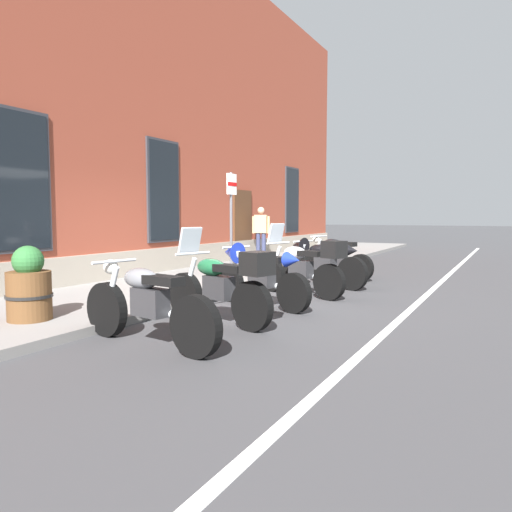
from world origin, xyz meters
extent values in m
plane|color=#38383A|center=(0.00, 0.00, 0.00)|extent=(140.00, 140.00, 0.00)
cube|color=slate|center=(0.00, 1.56, 0.06)|extent=(33.79, 3.11, 0.12)
cube|color=silver|center=(0.00, -3.20, 0.00)|extent=(33.79, 0.12, 0.01)
cube|color=gray|center=(0.00, 3.07, 0.35)|extent=(27.79, 0.10, 0.70)
cube|color=#2D2D33|center=(-1.98, 3.09, 2.10)|extent=(1.22, 0.06, 2.52)
cube|color=black|center=(-1.98, 3.06, 2.10)|extent=(1.10, 0.03, 2.40)
cube|color=#2D2D33|center=(1.98, 3.09, 2.10)|extent=(1.22, 0.06, 2.52)
cube|color=black|center=(1.98, 3.06, 2.10)|extent=(1.10, 0.03, 2.40)
cube|color=#472B19|center=(5.95, 3.08, 1.15)|extent=(1.10, 0.08, 2.30)
cube|color=#2D2D33|center=(9.92, 3.09, 2.10)|extent=(1.22, 0.06, 2.52)
cube|color=black|center=(9.92, 3.06, 2.10)|extent=(1.10, 0.03, 2.40)
cylinder|color=black|center=(-3.30, -0.18, 0.34)|extent=(0.24, 0.68, 0.67)
cylinder|color=black|center=(-3.57, -1.69, 0.34)|extent=(0.24, 0.68, 0.67)
cylinder|color=silver|center=(-3.32, -0.27, 0.58)|extent=(0.12, 0.31, 0.62)
cube|color=#28282B|center=(-3.44, -0.98, 0.52)|extent=(0.29, 0.47, 0.32)
ellipsoid|color=slate|center=(-3.42, -0.84, 0.78)|extent=(0.35, 0.56, 0.24)
cube|color=black|center=(-3.48, -1.21, 0.79)|extent=(0.30, 0.51, 0.10)
cylinder|color=silver|center=(-3.33, -0.35, 0.95)|extent=(0.62, 0.14, 0.04)
cylinder|color=silver|center=(-3.38, -1.30, 0.39)|extent=(0.17, 0.46, 0.09)
sphere|color=silver|center=(-3.32, -0.27, 0.88)|extent=(0.18, 0.18, 0.18)
cylinder|color=black|center=(-1.88, -0.34, 0.33)|extent=(0.29, 0.67, 0.66)
cylinder|color=black|center=(-2.23, -1.65, 0.33)|extent=(0.29, 0.67, 0.66)
cylinder|color=silver|center=(-1.90, -0.44, 0.58)|extent=(0.15, 0.32, 0.63)
cube|color=#28282B|center=(-2.07, -1.04, 0.51)|extent=(0.33, 0.48, 0.32)
ellipsoid|color=#195633|center=(-2.03, -0.90, 0.78)|extent=(0.39, 0.57, 0.24)
cube|color=black|center=(-2.13, -1.26, 0.79)|extent=(0.34, 0.52, 0.10)
cylinder|color=silver|center=(-1.92, -0.51, 0.95)|extent=(0.61, 0.20, 0.04)
cylinder|color=silver|center=(-2.03, -1.36, 0.38)|extent=(0.21, 0.46, 0.09)
cube|color=#B2BCC6|center=(-1.91, -0.46, 1.13)|extent=(0.38, 0.23, 0.40)
cube|color=black|center=(-2.26, -1.74, 0.89)|extent=(0.43, 0.40, 0.30)
cylinder|color=black|center=(-0.45, -0.25, 0.31)|extent=(0.30, 0.63, 0.63)
cylinder|color=black|center=(-0.89, -1.66, 0.31)|extent=(0.30, 0.63, 0.63)
cylinder|color=silver|center=(-0.48, -0.34, 0.58)|extent=(0.16, 0.33, 0.66)
cube|color=#28282B|center=(-0.68, -1.00, 0.49)|extent=(0.34, 0.49, 0.32)
ellipsoid|color=#192D9E|center=(-0.64, -0.86, 0.79)|extent=(0.40, 0.57, 0.24)
cube|color=black|center=(-0.75, -1.22, 0.80)|extent=(0.35, 0.52, 0.10)
cylinder|color=silver|center=(-0.50, -0.42, 0.96)|extent=(0.60, 0.22, 0.04)
cylinder|color=silver|center=(-0.66, -1.32, 0.36)|extent=(0.22, 0.46, 0.09)
cone|color=#192D9E|center=(-0.46, -0.30, 0.86)|extent=(0.45, 0.43, 0.36)
cone|color=#192D9E|center=(-0.88, -1.64, 0.82)|extent=(0.31, 0.32, 0.24)
cylinder|color=black|center=(0.91, -0.40, 0.32)|extent=(0.32, 0.65, 0.65)
cylinder|color=black|center=(0.47, -1.75, 0.32)|extent=(0.32, 0.65, 0.65)
cylinder|color=silver|center=(0.88, -0.50, 0.59)|extent=(0.17, 0.32, 0.65)
cube|color=#28282B|center=(0.68, -1.12, 0.50)|extent=(0.35, 0.49, 0.32)
ellipsoid|color=#B7BABF|center=(0.72, -0.98, 0.80)|extent=(0.41, 0.58, 0.24)
cube|color=black|center=(0.60, -1.34, 0.81)|extent=(0.36, 0.52, 0.10)
cylinder|color=silver|center=(0.86, -0.57, 0.97)|extent=(0.60, 0.23, 0.04)
cylinder|color=silver|center=(0.70, -1.45, 0.37)|extent=(0.23, 0.46, 0.09)
cube|color=#B2BCC6|center=(0.88, -0.52, 1.15)|extent=(0.39, 0.25, 0.40)
cube|color=black|center=(0.44, -1.85, 0.91)|extent=(0.44, 0.42, 0.30)
cylinder|color=black|center=(2.22, -0.39, 0.34)|extent=(0.32, 0.68, 0.68)
cylinder|color=black|center=(1.78, -1.78, 0.34)|extent=(0.32, 0.68, 0.68)
cylinder|color=silver|center=(2.19, -0.48, 0.58)|extent=(0.16, 0.31, 0.61)
cube|color=#28282B|center=(1.98, -1.13, 0.52)|extent=(0.34, 0.49, 0.32)
ellipsoid|color=black|center=(2.03, -0.99, 0.77)|extent=(0.40, 0.57, 0.24)
cube|color=black|center=(1.92, -1.35, 0.78)|extent=(0.35, 0.52, 0.10)
cylinder|color=silver|center=(2.16, -0.56, 0.94)|extent=(0.60, 0.22, 0.04)
cylinder|color=silver|center=(2.01, -1.45, 0.39)|extent=(0.22, 0.46, 0.09)
cone|color=black|center=(2.20, -0.43, 0.84)|extent=(0.44, 0.43, 0.36)
cone|color=black|center=(1.79, -1.76, 0.80)|extent=(0.31, 0.32, 0.24)
cylinder|color=black|center=(3.57, -0.24, 0.31)|extent=(0.29, 0.63, 0.62)
cylinder|color=black|center=(3.19, -1.56, 0.31)|extent=(0.29, 0.63, 0.62)
cylinder|color=silver|center=(3.55, -0.33, 0.59)|extent=(0.16, 0.34, 0.69)
cube|color=#28282B|center=(3.37, -0.95, 0.49)|extent=(0.34, 0.48, 0.32)
ellipsoid|color=black|center=(3.41, -0.80, 0.83)|extent=(0.40, 0.57, 0.24)
cube|color=black|center=(3.30, -1.17, 0.84)|extent=(0.35, 0.52, 0.10)
cylinder|color=silver|center=(3.52, -0.41, 1.00)|extent=(0.60, 0.21, 0.04)
cylinder|color=silver|center=(3.40, -1.27, 0.36)|extent=(0.21, 0.46, 0.09)
sphere|color=silver|center=(3.55, -0.33, 0.93)|extent=(0.18, 0.18, 0.18)
cylinder|color=#2D3351|center=(6.31, 2.69, 0.53)|extent=(0.14, 0.14, 0.82)
cylinder|color=#2D3351|center=(6.35, 2.52, 0.53)|extent=(0.14, 0.14, 0.82)
cube|color=tan|center=(6.33, 2.61, 1.23)|extent=(0.29, 0.43, 0.58)
sphere|color=tan|center=(6.33, 2.61, 1.66)|extent=(0.22, 0.22, 0.22)
cylinder|color=tan|center=(6.27, 2.85, 1.20)|extent=(0.09, 0.09, 0.55)
cylinder|color=tan|center=(6.39, 2.36, 1.20)|extent=(0.09, 0.09, 0.55)
cylinder|color=#4C4C51|center=(1.32, 0.76, 1.27)|extent=(0.06, 0.06, 2.29)
cube|color=white|center=(1.32, 0.74, 2.16)|extent=(0.36, 0.03, 0.44)
cube|color=red|center=(1.32, 0.72, 2.16)|extent=(0.36, 0.01, 0.08)
cylinder|color=brown|center=(-3.48, 1.01, 0.44)|extent=(0.56, 0.56, 0.64)
cylinder|color=black|center=(-3.48, 1.01, 0.44)|extent=(0.59, 0.59, 0.04)
sphere|color=#28602D|center=(-3.48, 1.01, 0.91)|extent=(0.40, 0.40, 0.40)
camera|label=1|loc=(-7.76, -4.61, 1.50)|focal=34.48mm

